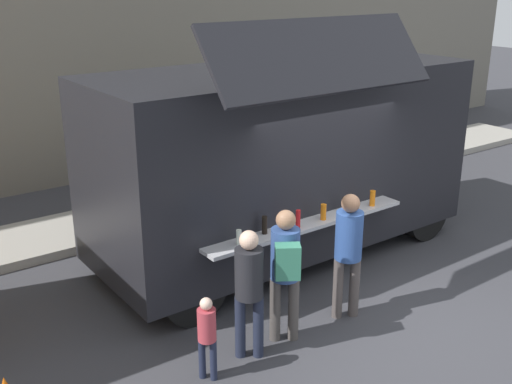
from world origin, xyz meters
name	(u,v)px	position (x,y,z in m)	size (l,w,h in m)	color
ground_plane	(384,314)	(0.00, 0.00, 0.00)	(60.00, 60.00, 0.00)	#38383D
food_truck_main	(284,156)	(0.12, 2.32, 1.61)	(5.95, 3.01, 3.74)	black
trash_bin	(361,154)	(4.17, 4.64, 0.44)	(0.60, 0.60, 0.88)	#2D6535
customer_front_ordering	(348,245)	(-0.44, 0.28, 1.01)	(0.34, 0.34, 1.69)	#4F4744
customer_mid_with_backpack	(285,264)	(-1.45, 0.29, 1.04)	(0.48, 0.55, 1.69)	#4B4542
customer_rear_waiting	(249,283)	(-1.98, 0.28, 0.95)	(0.32, 0.32, 1.59)	#1F2438
child_near_queue	(207,331)	(-2.60, 0.19, 0.60)	(0.20, 0.20, 1.00)	#1C2238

